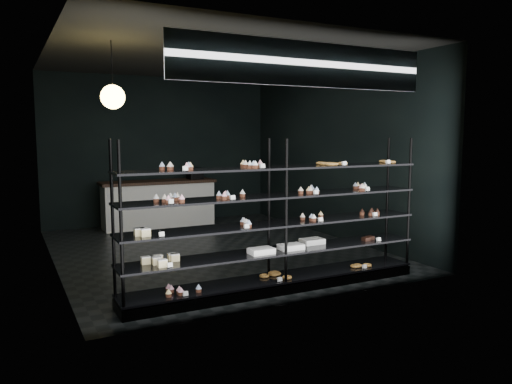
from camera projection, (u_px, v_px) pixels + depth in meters
room at (211, 156)px, 8.35m from camera, size 5.01×6.01×3.20m
display_shelf at (275, 241)px, 6.24m from camera, size 4.00×0.50×1.91m
signage at (306, 64)px, 5.63m from camera, size 3.30×0.05×0.50m
pendant_lamp at (113, 97)px, 6.57m from camera, size 0.31×0.31×0.89m
service_counter at (159, 203)px, 10.61m from camera, size 2.40×0.65×1.23m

